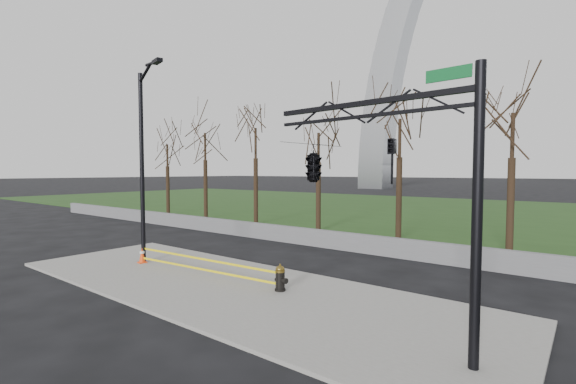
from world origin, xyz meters
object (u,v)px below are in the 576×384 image
Objects in this scene: fire_hydrant at (280,278)px; traffic_signal_mast at (338,162)px; street_light at (143,153)px; traffic_cone at (142,255)px.

fire_hydrant is 4.82m from traffic_signal_mast.
traffic_signal_mast is at bearing -19.14° from fire_hydrant.
traffic_signal_mast reaches higher than fire_hydrant.
street_light reaches higher than fire_hydrant.
street_light reaches higher than traffic_signal_mast.
fire_hydrant is 0.11× the size of street_light.
traffic_cone is at bearing -179.79° from traffic_signal_mast.
street_light is 1.37× the size of traffic_signal_mast.
street_light is at bearing 179.62° from traffic_signal_mast.
fire_hydrant is at bearing 17.84° from street_light.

